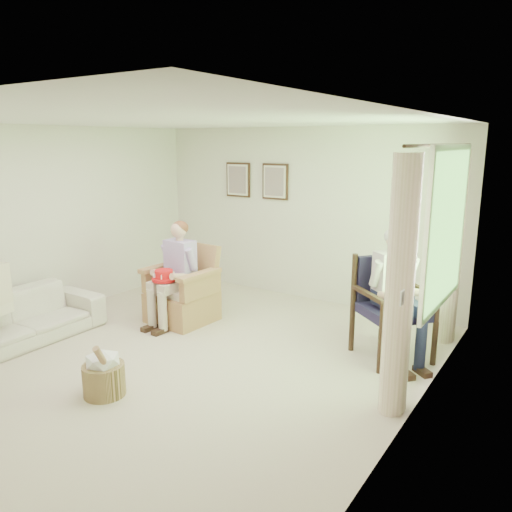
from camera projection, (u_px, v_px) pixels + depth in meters
name	position (u px, v px, depth m)	size (l,w,h in m)	color
floor	(183.00, 358.00, 5.63)	(5.50, 5.50, 0.00)	beige
back_wall	(301.00, 215.00, 7.58)	(5.00, 0.04, 2.60)	silver
left_wall	(39.00, 224.00, 6.68)	(0.04, 5.50, 2.60)	silver
right_wall	(413.00, 280.00, 4.00)	(0.04, 5.50, 2.60)	silver
ceiling	(175.00, 120.00, 5.05)	(5.00, 5.50, 0.02)	white
window	(447.00, 224.00, 4.93)	(0.13, 2.50, 1.63)	#2D6B23
curtain_left	(400.00, 288.00, 4.31)	(0.34, 0.34, 2.30)	beige
curtain_right	(452.00, 248.00, 5.90)	(0.34, 0.34, 2.30)	beige
framed_print_left	(238.00, 180.00, 8.06)	(0.45, 0.05, 0.55)	#382114
framed_print_right	(275.00, 182.00, 7.68)	(0.45, 0.05, 0.55)	#382114
wicker_armchair	(184.00, 297.00, 6.75)	(0.81, 0.80, 1.03)	tan
wood_armchair	(397.00, 303.00, 5.60)	(0.73, 0.68, 1.12)	black
sofa	(15.00, 320.00, 5.97)	(0.80, 2.06, 0.60)	silver
person_wicker	(175.00, 266.00, 6.54)	(0.40, 0.62, 1.35)	beige
person_dark	(393.00, 285.00, 5.39)	(0.40, 0.63, 1.45)	#1A1E3A
red_hat	(164.00, 276.00, 6.40)	(0.31, 0.31, 0.14)	red
hatbox	(104.00, 373.00, 4.76)	(0.44, 0.44, 0.59)	tan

